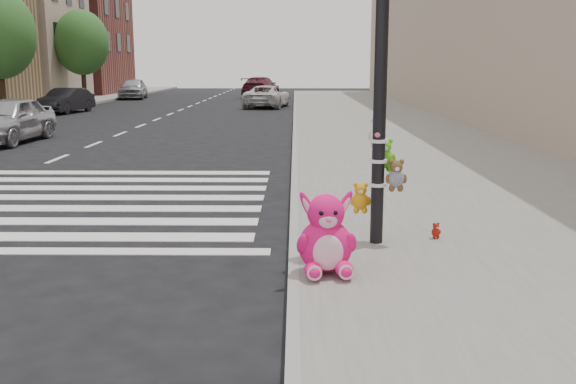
# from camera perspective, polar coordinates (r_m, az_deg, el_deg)

# --- Properties ---
(ground) EXTENTS (120.00, 120.00, 0.00)m
(ground) POSITION_cam_1_polar(r_m,az_deg,el_deg) (6.73, -13.01, -9.61)
(ground) COLOR black
(ground) RESTS_ON ground
(sidewalk_near) EXTENTS (7.00, 80.00, 0.14)m
(sidewalk_near) POSITION_cam_1_polar(r_m,az_deg,el_deg) (16.63, 12.57, 3.05)
(sidewalk_near) COLOR slate
(sidewalk_near) RESTS_ON ground
(curb_edge) EXTENTS (0.12, 80.00, 0.15)m
(curb_edge) POSITION_cam_1_polar(r_m,az_deg,el_deg) (16.27, 0.58, 3.15)
(curb_edge) COLOR gray
(curb_edge) RESTS_ON ground
(bld_far_d) EXTENTS (6.00, 8.00, 10.00)m
(bld_far_d) POSITION_cam_1_polar(r_m,az_deg,el_deg) (44.59, -22.56, 13.82)
(bld_far_d) COLOR tan
(bld_far_d) RESTS_ON ground
(bld_far_e) EXTENTS (6.00, 10.00, 9.00)m
(bld_far_e) POSITION_cam_1_polar(r_m,az_deg,el_deg) (54.87, -17.96, 12.96)
(bld_far_e) COLOR brown
(bld_far_e) RESTS_ON ground
(signal_pole) EXTENTS (0.69, 0.50, 4.00)m
(signal_pole) POSITION_cam_1_polar(r_m,az_deg,el_deg) (8.02, 8.21, 6.79)
(signal_pole) COLOR black
(signal_pole) RESTS_ON sidewalk_near
(tree_far_c) EXTENTS (3.20, 3.20, 5.44)m
(tree_far_c) POSITION_cam_1_polar(r_m,az_deg,el_deg) (41.16, -17.88, 12.52)
(tree_far_c) COLOR #382619
(tree_far_c) RESTS_ON sidewalk_far
(pink_bunny) EXTENTS (0.65, 0.72, 0.92)m
(pink_bunny) POSITION_cam_1_polar(r_m,az_deg,el_deg) (6.94, 3.39, -4.22)
(pink_bunny) COLOR #FF1578
(pink_bunny) RESTS_ON sidewalk_near
(red_teddy) EXTENTS (0.17, 0.15, 0.21)m
(red_teddy) POSITION_cam_1_polar(r_m,az_deg,el_deg) (8.58, 13.00, -3.35)
(red_teddy) COLOR #9D1B0F
(red_teddy) RESTS_ON sidewalk_near
(car_silver_far) EXTENTS (1.80, 4.21, 1.42)m
(car_silver_far) POSITION_cam_1_polar(r_m,az_deg,el_deg) (21.58, -23.68, 5.92)
(car_silver_far) COLOR #A9A9AE
(car_silver_far) RESTS_ON ground
(car_dark_far) EXTENTS (1.87, 3.89, 1.23)m
(car_dark_far) POSITION_cam_1_polar(r_m,az_deg,el_deg) (33.90, -19.13, 7.69)
(car_dark_far) COLOR black
(car_dark_far) RESTS_ON ground
(car_white_near) EXTENTS (2.69, 4.68, 1.23)m
(car_white_near) POSITION_cam_1_polar(r_m,az_deg,el_deg) (36.27, -1.86, 8.49)
(car_white_near) COLOR silver
(car_white_near) RESTS_ON ground
(car_maroon_near) EXTENTS (2.83, 5.38, 1.49)m
(car_maroon_near) POSITION_cam_1_polar(r_m,az_deg,el_deg) (47.58, -2.45, 9.30)
(car_maroon_near) COLOR #4F1620
(car_maroon_near) RESTS_ON ground
(car_silver_deep) EXTENTS (2.22, 4.45, 1.46)m
(car_silver_deep) POSITION_cam_1_polar(r_m,az_deg,el_deg) (46.70, -13.62, 8.94)
(car_silver_deep) COLOR #A6A6AB
(car_silver_deep) RESTS_ON ground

